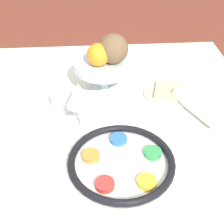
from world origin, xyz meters
TOP-DOWN VIEW (x-y plane):
  - dining_table at (0.00, 0.00)m, footprint 1.32×0.98m
  - seder_plate at (-0.07, -0.00)m, footprint 0.28×0.28m
  - wine_glass at (0.10, 0.11)m, footprint 0.08×0.08m
  - fruit_stand at (0.30, 0.03)m, footprint 0.20×0.20m
  - orange_fruit at (0.27, 0.04)m, footprint 0.08×0.08m
  - coconut at (0.29, -0.01)m, footprint 0.10×0.10m
  - bread_plate at (0.25, -0.20)m, footprint 0.18×0.18m
  - napkin_roll at (0.14, -0.26)m, footprint 0.19×0.12m
  - cup_near at (0.20, 0.17)m, footprint 0.07×0.07m
  - cup_mid at (0.20, 0.32)m, footprint 0.07×0.07m
  - fork_left at (-0.05, 0.24)m, footprint 0.06×0.18m
  - fork_right at (-0.02, 0.24)m, footprint 0.07×0.18m
  - spoon at (0.17, -0.30)m, footprint 0.16×0.05m

SIDE VIEW (x-z plane):
  - dining_table at x=0.00m, z-range 0.00..0.71m
  - spoon at x=0.17m, z-range 0.71..0.72m
  - fork_left at x=-0.05m, z-range 0.71..0.72m
  - fork_right at x=-0.02m, z-range 0.71..0.72m
  - bread_plate at x=0.25m, z-range 0.71..0.73m
  - seder_plate at x=-0.07m, z-range 0.71..0.74m
  - napkin_roll at x=0.14m, z-range 0.71..0.76m
  - cup_near at x=0.20m, z-range 0.71..0.77m
  - cup_mid at x=0.20m, z-range 0.71..0.77m
  - fruit_stand at x=0.30m, z-range 0.74..0.86m
  - wine_glass at x=0.10m, z-range 0.74..0.90m
  - orange_fruit at x=0.27m, z-range 0.83..0.90m
  - coconut at x=0.29m, z-range 0.83..0.92m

